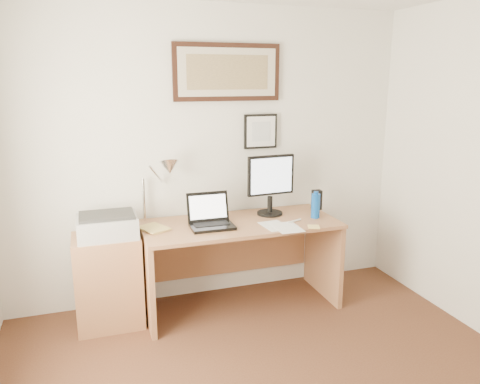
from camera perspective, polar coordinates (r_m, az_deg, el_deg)
name	(u,v)px	position (r m, az deg, el deg)	size (l,w,h in m)	color
wall_back	(210,156)	(4.04, -3.64, 4.39)	(3.50, 0.02, 2.50)	white
side_cabinet	(109,280)	(3.85, -15.73, -10.34)	(0.50, 0.40, 0.73)	#97623F
water_bottle	(316,206)	(4.00, 9.20, -1.67)	(0.07, 0.07, 0.21)	#0D4BAC
bottle_cap	(316,193)	(3.97, 9.26, -0.07)	(0.04, 0.04, 0.02)	#0D4BAC
speaker	(317,200)	(4.26, 9.33, -0.94)	(0.08, 0.07, 0.18)	black
paper_sheet_a	(275,226)	(3.77, 4.24, -4.12)	(0.19, 0.27, 0.00)	white
paper_sheet_b	(287,227)	(3.73, 5.78, -4.32)	(0.20, 0.28, 0.00)	white
sticky_pad	(314,227)	(3.76, 8.97, -4.21)	(0.09, 0.09, 0.01)	#FFDE78
marker_pen	(294,221)	(3.88, 6.66, -3.53)	(0.02, 0.02, 0.14)	white
book	(144,231)	(3.68, -11.60, -4.67)	(0.18, 0.24, 0.02)	tan
desk	(237,246)	(4.00, -0.34, -6.58)	(1.60, 0.70, 0.75)	#97623F
laptop	(211,219)	(3.74, -3.60, -3.32)	(0.34, 0.30, 0.26)	black
lcd_monitor	(271,182)	(4.00, 3.76, 1.23)	(0.42, 0.22, 0.52)	black
printer	(107,226)	(3.68, -15.87, -3.95)	(0.44, 0.34, 0.18)	#AAABAD
desk_lamp	(167,170)	(3.78, -8.89, 2.65)	(0.29, 0.27, 0.53)	silver
picture_large	(227,72)	(4.00, -1.55, 14.39)	(0.92, 0.04, 0.47)	black
picture_small	(261,131)	(4.12, 2.52, 7.40)	(0.30, 0.03, 0.30)	black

